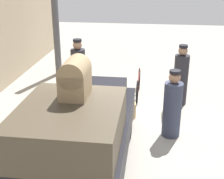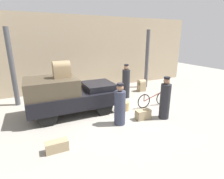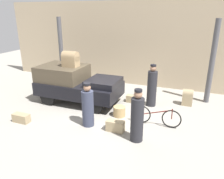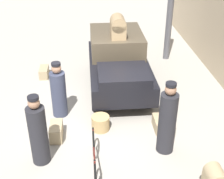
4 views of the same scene
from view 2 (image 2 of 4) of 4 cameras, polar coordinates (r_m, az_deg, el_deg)
ground_plane at (r=8.01m, az=-0.68°, el=-7.07°), size 30.00×30.00×0.00m
station_building_facade at (r=11.21m, az=-9.65°, el=11.45°), size 16.00×0.15×4.50m
canopy_pillar_left at (r=9.49m, az=-29.80°, el=6.10°), size 0.23×0.23×3.69m
canopy_pillar_right at (r=11.74m, az=11.34°, el=9.59°), size 0.23×0.23×3.69m
truck at (r=7.71m, az=-14.20°, el=-1.40°), size 3.72×1.84×1.64m
bicycle at (r=8.67m, az=13.31°, el=-3.15°), size 1.78×0.04×0.73m
wicker_basket at (r=8.09m, az=3.90°, el=-5.34°), size 0.47×0.47×0.40m
porter_with_bicycle at (r=9.59m, az=4.59°, el=2.25°), size 0.42×0.42×1.85m
conductor_in_dark_uniform at (r=7.41m, az=16.93°, el=-3.24°), size 0.41×0.41×1.75m
porter_carrying_trunk at (r=6.63m, az=2.58°, el=-5.45°), size 0.43×0.43×1.62m
trunk_large_brown at (r=5.63m, az=-17.52°, el=-17.18°), size 0.65×0.29×0.32m
trunk_barrel_dark at (r=11.00m, az=9.64°, el=1.46°), size 0.44×0.37×0.73m
suitcase_tan_flat at (r=9.45m, az=-0.09°, el=-2.25°), size 0.60×0.29×0.32m
trunk_umber_medium at (r=7.34m, az=10.10°, el=-8.02°), size 0.62×0.31×0.39m
trunk_on_truck_roof at (r=7.43m, az=-16.16°, el=6.38°), size 0.68×0.45×0.68m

